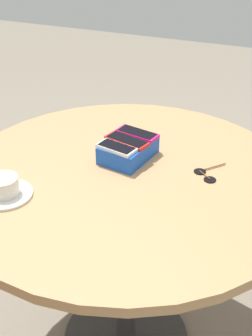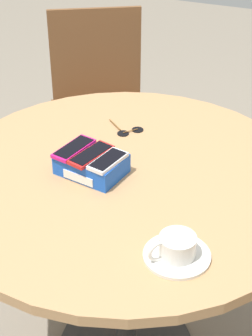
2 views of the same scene
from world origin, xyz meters
The scene contains 9 objects.
round_table centered at (0.00, 0.00, 0.63)m, with size 1.06×1.06×0.75m.
phone_box centered at (-0.09, -0.03, 0.78)m, with size 0.20×0.16×0.06m.
phone_magenta centered at (-0.15, -0.02, 0.81)m, with size 0.08×0.15×0.01m.
phone_red centered at (-0.09, -0.03, 0.81)m, with size 0.09×0.15×0.01m.
phone_white centered at (-0.03, -0.05, 0.81)m, with size 0.08×0.13×0.01m.
saucer centered at (0.24, -0.27, 0.75)m, with size 0.16×0.16×0.01m, color silver.
coffee_cup centered at (0.23, -0.27, 0.78)m, with size 0.10×0.10×0.06m.
sunglasses centered at (-0.08, 0.23, 0.75)m, with size 0.13×0.08×0.01m.
chair_far_side centered at (-0.47, 0.84, 0.46)m, with size 0.59×0.59×0.88m.
Camera 2 is at (0.49, -1.21, 1.63)m, focal length 60.00 mm.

